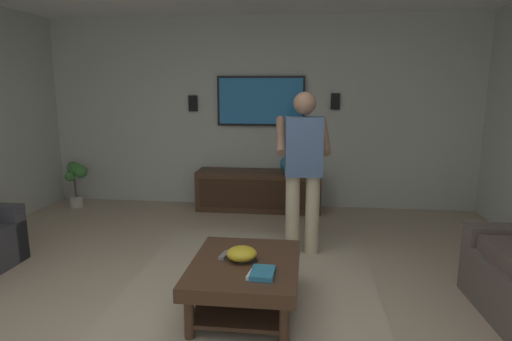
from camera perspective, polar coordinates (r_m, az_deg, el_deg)
ground_plane at (r=3.24m, az=-6.83°, el=-20.42°), size 7.99×7.99×0.00m
wall_back_tv at (r=6.10m, az=0.38°, el=7.64°), size 0.10×6.22×2.64m
area_rug at (r=3.63m, az=-0.96°, el=-16.51°), size 3.16×2.12×0.01m
coffee_table at (r=3.32m, az=-1.46°, el=-13.67°), size 1.00×0.80×0.40m
media_console at (r=5.93m, az=0.36°, el=-2.69°), size 0.45×1.70×0.55m
tv at (r=6.00m, az=0.64°, el=9.22°), size 0.05×1.21×0.68m
person_standing at (r=4.27m, az=6.30°, el=0.85°), size 0.57×0.57×1.64m
potted_plant_short at (r=6.56m, az=-22.81°, el=-0.76°), size 0.26×0.31×0.64m
bowl at (r=3.29m, az=-1.92°, el=-10.99°), size 0.23×0.23×0.10m
remote_white at (r=3.05m, az=-0.61°, el=-13.66°), size 0.15×0.06×0.02m
remote_black at (r=3.25m, az=-1.19°, el=-11.99°), size 0.11×0.15×0.02m
remote_grey at (r=3.37m, az=-4.21°, el=-11.16°), size 0.16×0.07×0.02m
book at (r=3.05m, az=0.88°, el=-13.48°), size 0.23×0.17×0.04m
vase_round at (r=5.78m, az=4.27°, el=0.83°), size 0.22×0.22×0.22m
wall_speaker_left at (r=5.99m, az=10.49°, el=9.03°), size 0.06×0.12×0.22m
wall_speaker_right at (r=6.19m, az=-8.37°, el=8.83°), size 0.06×0.12×0.22m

